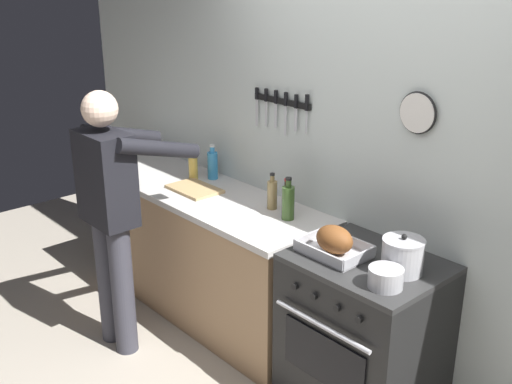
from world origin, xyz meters
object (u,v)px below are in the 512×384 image
(cutting_board, at_px, (194,189))
(bottle_cooking_oil, at_px, (193,165))
(person_cook, at_px, (112,207))
(bottle_vinegar, at_px, (272,194))
(stove, at_px, (363,336))
(roasting_pan, at_px, (334,242))
(stock_pot, at_px, (403,256))
(saucepan, at_px, (386,278))
(bottle_olive_oil, at_px, (288,202))
(bottle_dish_soap, at_px, (213,165))
(bottle_soy_sauce, at_px, (286,199))

(cutting_board, height_order, bottle_cooking_oil, bottle_cooking_oil)
(person_cook, bearing_deg, bottle_vinegar, -41.64)
(stove, bearing_deg, roasting_pan, -154.91)
(stock_pot, bearing_deg, saucepan, -77.87)
(bottle_vinegar, bearing_deg, cutting_board, -164.40)
(stock_pot, relative_size, bottle_olive_oil, 0.80)
(stove, height_order, person_cook, person_cook)
(saucepan, height_order, bottle_olive_oil, bottle_olive_oil)
(stock_pot, relative_size, bottle_dish_soap, 0.84)
(roasting_pan, bearing_deg, stove, 25.09)
(person_cook, relative_size, stock_pot, 7.94)
(stove, xyz_separation_m, saucepan, (0.23, -0.16, 0.50))
(bottle_vinegar, distance_m, bottle_olive_oil, 0.19)
(stove, relative_size, person_cook, 0.54)
(roasting_pan, relative_size, bottle_olive_oil, 1.35)
(person_cook, xyz_separation_m, saucepan, (1.65, 0.51, -0.00))
(stove, bearing_deg, stock_pot, 6.42)
(cutting_board, distance_m, bottle_olive_oil, 0.79)
(stove, bearing_deg, bottle_dish_soap, 172.54)
(cutting_board, relative_size, bottle_vinegar, 1.56)
(roasting_pan, distance_m, bottle_dish_soap, 1.41)
(roasting_pan, relative_size, bottle_cooking_oil, 1.40)
(cutting_board, bearing_deg, stock_pot, 2.19)
(bottle_dish_soap, bearing_deg, bottle_cooking_oil, -124.84)
(saucepan, height_order, cutting_board, saucepan)
(person_cook, distance_m, bottle_olive_oil, 1.06)
(stove, relative_size, cutting_board, 2.50)
(bottle_vinegar, relative_size, bottle_olive_oil, 0.89)
(bottle_vinegar, bearing_deg, bottle_dish_soap, 173.48)
(bottle_cooking_oil, bearing_deg, bottle_olive_oil, -0.70)
(bottle_olive_oil, bearing_deg, bottle_soy_sauce, 142.75)
(stock_pot, distance_m, bottle_olive_oil, 0.86)
(bottle_cooking_oil, bearing_deg, stock_pot, -2.19)
(bottle_soy_sauce, relative_size, bottle_cooking_oil, 0.89)
(person_cook, relative_size, bottle_olive_oil, 6.39)
(bottle_vinegar, relative_size, bottle_dish_soap, 0.93)
(stock_pot, bearing_deg, person_cook, -156.74)
(person_cook, distance_m, bottle_cooking_oil, 0.79)
(stove, xyz_separation_m, bottle_soy_sauce, (-0.74, 0.13, 0.54))
(cutting_board, height_order, bottle_dish_soap, bottle_dish_soap)
(saucepan, bearing_deg, bottle_olive_oil, 164.95)
(roasting_pan, height_order, bottle_vinegar, bottle_vinegar)
(roasting_pan, bearing_deg, bottle_vinegar, 163.71)
(stock_pot, xyz_separation_m, bottle_cooking_oil, (-1.81, 0.07, 0.02))
(cutting_board, height_order, bottle_vinegar, bottle_vinegar)
(cutting_board, distance_m, bottle_soy_sauce, 0.73)
(stove, bearing_deg, cutting_board, -178.37)
(bottle_dish_soap, relative_size, bottle_olive_oil, 0.96)
(bottle_vinegar, bearing_deg, stove, -8.22)
(person_cook, bearing_deg, stock_pot, -72.72)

